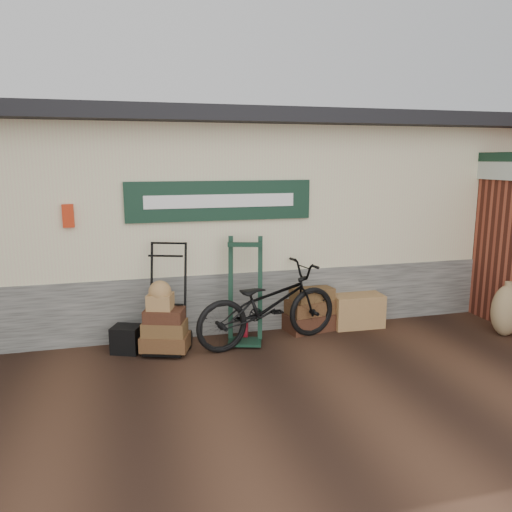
{
  "coord_description": "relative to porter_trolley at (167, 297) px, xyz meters",
  "views": [
    {
      "loc": [
        -1.61,
        -5.85,
        2.52
      ],
      "look_at": [
        0.19,
        0.9,
        1.16
      ],
      "focal_mm": 35.0,
      "sensor_mm": 36.0,
      "label": 1
    }
  ],
  "objects": [
    {
      "name": "suitcase_stack",
      "position": [
        2.12,
        0.25,
        -0.41
      ],
      "size": [
        0.81,
        0.59,
        0.65
      ],
      "primitive_type": null,
      "rotation": [
        0.0,
        0.0,
        0.18
      ],
      "color": "#3A1D12",
      "rests_on": "ground"
    },
    {
      "name": "green_barrow",
      "position": [
        1.07,
        0.01,
        0.0
      ],
      "size": [
        0.64,
        0.58,
        1.47
      ],
      "primitive_type": null,
      "rotation": [
        0.0,
        0.0,
        -0.29
      ],
      "color": "black",
      "rests_on": "ground"
    },
    {
      "name": "ground",
      "position": [
        1.11,
        -0.6,
        -0.73
      ],
      "size": [
        80.0,
        80.0,
        0.0
      ],
      "primitive_type": "plane",
      "color": "black",
      "rests_on": "ground"
    },
    {
      "name": "wicker_hamper",
      "position": [
        2.87,
        0.25,
        -0.48
      ],
      "size": [
        0.78,
        0.53,
        0.5
      ],
      "primitive_type": "cube",
      "rotation": [
        0.0,
        0.0,
        -0.04
      ],
      "color": "brown",
      "rests_on": "ground"
    },
    {
      "name": "station_building",
      "position": [
        1.1,
        2.14,
        0.88
      ],
      "size": [
        14.4,
        4.1,
        3.2
      ],
      "color": "#4C4C47",
      "rests_on": "ground"
    },
    {
      "name": "porter_trolley",
      "position": [
        0.0,
        0.0,
        0.0
      ],
      "size": [
        0.87,
        0.76,
        1.46
      ],
      "primitive_type": null,
      "rotation": [
        0.0,
        0.0,
        -0.34
      ],
      "color": "black",
      "rests_on": "ground"
    },
    {
      "name": "brick_outbuilding",
      "position": [
        5.8,
        0.6,
        0.57
      ],
      "size": [
        1.71,
        4.51,
        2.62
      ],
      "color": "maroon",
      "rests_on": "ground"
    },
    {
      "name": "black_trunk",
      "position": [
        -0.54,
        0.04,
        -0.55
      ],
      "size": [
        0.44,
        0.42,
        0.36
      ],
      "primitive_type": "cube",
      "rotation": [
        0.0,
        0.0,
        -0.4
      ],
      "color": "black",
      "rests_on": "ground"
    },
    {
      "name": "burlap_sack_left",
      "position": [
        4.76,
        -0.71,
        -0.36
      ],
      "size": [
        0.56,
        0.51,
        0.75
      ],
      "primitive_type": "ellipsoid",
      "rotation": [
        0.0,
        0.0,
        0.27
      ],
      "color": "olive",
      "rests_on": "ground"
    },
    {
      "name": "bicycle",
      "position": [
        1.36,
        -0.13,
        -0.11
      ],
      "size": [
        1.18,
        2.23,
        1.24
      ],
      "primitive_type": "imported",
      "rotation": [
        0.0,
        0.0,
        1.79
      ],
      "color": "black",
      "rests_on": "ground"
    }
  ]
}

